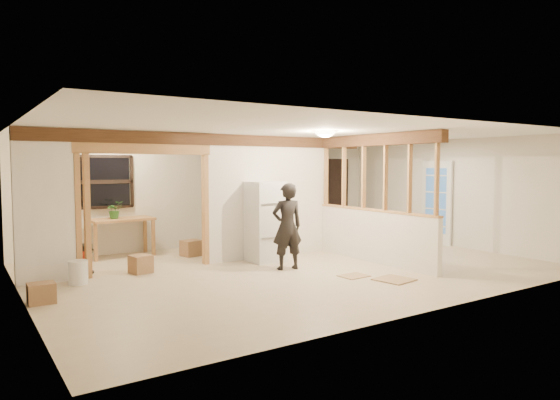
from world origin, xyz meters
TOP-DOWN VIEW (x-y plane):
  - floor at (0.00, 0.00)m, footprint 9.00×6.50m
  - ceiling at (0.00, 0.00)m, footprint 9.00×6.50m
  - wall_back at (0.00, 3.25)m, footprint 9.00×0.01m
  - wall_front at (0.00, -3.25)m, footprint 9.00×0.01m
  - wall_left at (-4.50, 0.00)m, footprint 0.01×6.50m
  - wall_right at (4.50, 0.00)m, footprint 0.01×6.50m
  - partition_left_stub at (-4.05, 1.20)m, footprint 0.90×0.12m
  - partition_center at (0.20, 1.20)m, footprint 2.80×0.12m
  - doorway_frame at (-2.40, 1.20)m, footprint 2.46×0.14m
  - header_beam_back at (-1.00, 1.20)m, footprint 7.00×0.18m
  - header_beam_right at (1.60, -0.40)m, footprint 0.18×3.30m
  - pony_wall at (1.60, -0.40)m, footprint 0.12×3.20m
  - stud_partition at (1.60, -0.40)m, footprint 0.14×3.20m
  - window_back at (-2.60, 3.17)m, footprint 1.12×0.10m
  - french_door at (4.42, 0.40)m, footprint 0.12×0.86m
  - ceiling_dome_main at (0.30, -0.50)m, footprint 0.36×0.36m
  - ceiling_dome_util at (-2.50, 2.30)m, footprint 0.32×0.32m
  - hanging_bulb at (-2.00, 1.60)m, footprint 0.07×0.07m
  - refrigerator at (-0.14, 0.83)m, footprint 0.65×0.63m
  - woman at (-0.21, -0.06)m, footprint 0.63×0.48m
  - work_table at (-2.37, 2.88)m, footprint 1.32×0.75m
  - potted_plant at (-2.51, 2.86)m, footprint 0.37×0.33m
  - shop_vac at (-3.44, 1.56)m, footprint 0.41×0.41m
  - bookshelf at (3.23, 3.01)m, footprint 1.03×0.34m
  - bucket at (-3.64, 0.83)m, footprint 0.35×0.35m
  - box_util_a at (-1.13, 2.17)m, footprint 0.44×0.40m
  - box_util_b at (-2.54, 1.11)m, footprint 0.39×0.39m
  - box_front at (-4.30, -0.07)m, footprint 0.35×0.28m
  - floor_panel_near at (0.78, -1.75)m, footprint 0.63×0.63m
  - floor_panel_far at (0.41, -1.17)m, footprint 0.48×0.39m

SIDE VIEW (x-z plane):
  - floor at x=0.00m, z-range -0.01..0.00m
  - floor_panel_far at x=0.41m, z-range 0.00..0.01m
  - floor_panel_near at x=0.78m, z-range 0.00..0.02m
  - box_front at x=-4.30m, z-range 0.00..0.28m
  - box_util_b at x=-2.54m, z-range 0.00..0.31m
  - box_util_a at x=-1.13m, z-range 0.00..0.33m
  - bucket at x=-3.64m, z-range 0.00..0.38m
  - shop_vac at x=-3.44m, z-range 0.00..0.52m
  - work_table at x=-2.37m, z-range 0.00..0.80m
  - pony_wall at x=1.60m, z-range 0.00..1.00m
  - refrigerator at x=-0.14m, z-range 0.00..1.57m
  - woman at x=-0.21m, z-range 0.00..1.58m
  - potted_plant at x=-2.51m, z-range 0.80..1.16m
  - french_door at x=4.42m, z-range 0.00..2.00m
  - bookshelf at x=3.23m, z-range 0.00..2.07m
  - doorway_frame at x=-2.40m, z-range 0.00..2.20m
  - wall_back at x=0.00m, z-range 0.00..2.50m
  - wall_front at x=0.00m, z-range 0.00..2.50m
  - wall_left at x=-4.50m, z-range 0.00..2.50m
  - wall_right at x=4.50m, z-range 0.00..2.50m
  - partition_left_stub at x=-4.05m, z-range 0.00..2.50m
  - partition_center at x=0.20m, z-range 0.00..2.50m
  - window_back at x=-2.60m, z-range 1.00..2.10m
  - stud_partition at x=1.60m, z-range 1.00..2.32m
  - hanging_bulb at x=-2.00m, z-range 2.15..2.22m
  - header_beam_back at x=-1.00m, z-range 2.27..2.49m
  - header_beam_right at x=1.60m, z-range 2.27..2.49m
  - ceiling_dome_main at x=0.30m, z-range 2.40..2.56m
  - ceiling_dome_util at x=-2.50m, z-range 2.41..2.55m
  - ceiling at x=0.00m, z-range 2.50..2.50m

